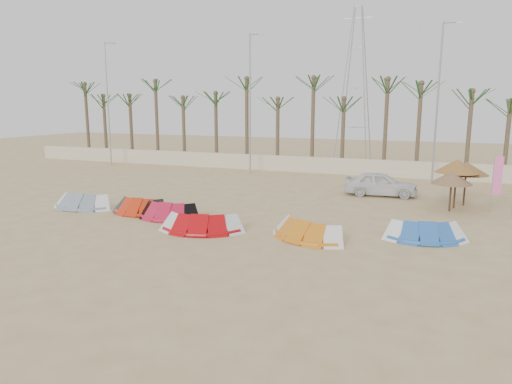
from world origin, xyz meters
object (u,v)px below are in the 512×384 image
at_px(kite_red_mid, 171,209).
at_px(parasol_right, 466,168).
at_px(kite_blue, 426,229).
at_px(parasol_mid, 452,177).
at_px(kite_grey, 85,200).
at_px(parasol_left, 457,166).
at_px(kite_red_right, 205,221).
at_px(kite_red_left, 142,205).
at_px(kite_orange, 308,228).
at_px(car, 381,184).

xyz_separation_m(kite_red_mid, parasol_right, (13.67, 8.36, 1.66)).
distance_m(kite_blue, parasol_mid, 6.09).
xyz_separation_m(kite_grey, parasol_left, (18.74, 7.13, 1.88)).
xyz_separation_m(kite_grey, kite_red_right, (8.24, -1.72, 0.00)).
bearing_deg(kite_red_left, parasol_right, 27.14).
relative_size(kite_blue, parasol_right, 1.42).
bearing_deg(kite_orange, kite_red_right, -173.17).
xyz_separation_m(kite_red_left, parasol_left, (15.09, 7.05, 1.88)).
xyz_separation_m(kite_grey, kite_red_mid, (5.59, -0.27, -0.00)).
bearing_deg(parasol_left, parasol_mid, -105.44).
distance_m(kite_red_mid, parasol_mid, 14.53).
bearing_deg(kite_orange, car, 80.23).
bearing_deg(car, parasol_right, -109.17).
bearing_deg(car, kite_red_left, 124.66).
relative_size(kite_orange, parasol_left, 1.44).
height_order(kite_red_mid, kite_red_right, same).
bearing_deg(kite_blue, car, 107.79).
height_order(kite_orange, kite_blue, same).
bearing_deg(parasol_right, kite_orange, -124.81).
height_order(kite_orange, parasol_right, parasol_right).
distance_m(kite_grey, kite_blue, 17.45).
xyz_separation_m(kite_red_mid, parasol_left, (13.14, 7.41, 1.88)).
height_order(kite_blue, car, car).
distance_m(kite_blue, parasol_left, 7.08).
bearing_deg(parasol_left, car, 152.85).
bearing_deg(parasol_mid, kite_orange, -127.33).
distance_m(parasol_left, parasol_mid, 1.02).
height_order(parasol_mid, parasol_right, parasol_right).
xyz_separation_m(kite_red_mid, car, (9.03, 9.52, 0.32)).
relative_size(kite_red_mid, kite_orange, 0.86).
bearing_deg(parasol_right, parasol_mid, -112.82).
relative_size(kite_red_left, kite_red_mid, 0.93).
distance_m(kite_red_mid, parasol_left, 15.20).
relative_size(kite_grey, kite_red_right, 0.88).
height_order(kite_red_left, car, car).
distance_m(kite_orange, car, 10.57).
relative_size(parasol_left, parasol_mid, 1.23).
bearing_deg(kite_blue, kite_orange, -160.95).
height_order(kite_grey, parasol_mid, parasol_mid).
bearing_deg(kite_red_left, kite_grey, -178.65).
bearing_deg(kite_red_right, parasol_left, 40.13).
distance_m(kite_orange, kite_blue, 4.89).
relative_size(kite_red_mid, parasol_right, 1.34).
relative_size(kite_grey, car, 0.78).
relative_size(kite_red_right, parasol_right, 1.58).
height_order(kite_red_left, kite_red_mid, same).
relative_size(kite_red_left, parasol_mid, 1.41).
height_order(kite_grey, kite_blue, same).
distance_m(kite_grey, parasol_right, 20.96).
xyz_separation_m(parasol_left, car, (-4.12, 2.11, -1.55)).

